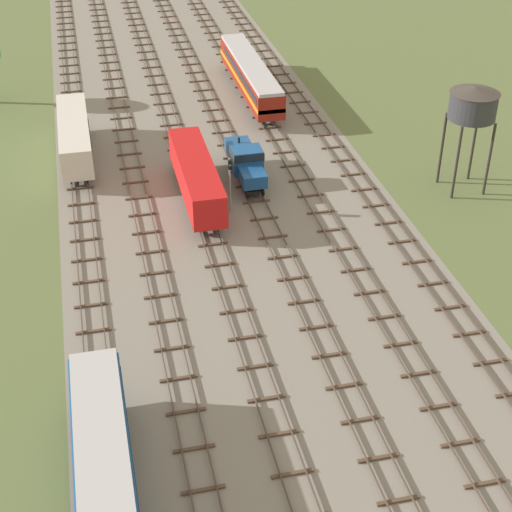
% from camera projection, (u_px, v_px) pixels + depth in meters
% --- Properties ---
extents(ground_plane, '(480.00, 480.00, 0.00)m').
position_uv_depth(ground_plane, '(215.00, 172.00, 72.83)').
color(ground_plane, '#5B6B3D').
extents(ballast_bed, '(28.72, 176.00, 0.01)m').
position_uv_depth(ballast_bed, '(215.00, 172.00, 72.83)').
color(ballast_bed, gray).
rests_on(ballast_bed, ground).
extents(track_far_left, '(2.40, 126.00, 0.29)m').
position_uv_depth(track_far_left, '(80.00, 180.00, 71.23)').
color(track_far_left, '#47382D').
rests_on(track_far_left, ground).
extents(track_left, '(2.40, 126.00, 0.29)m').
position_uv_depth(track_left, '(134.00, 174.00, 72.17)').
color(track_left, '#47382D').
rests_on(track_left, ground).
extents(track_centre_left, '(2.40, 126.00, 0.29)m').
position_uv_depth(track_centre_left, '(187.00, 169.00, 73.10)').
color(track_centre_left, '#47382D').
rests_on(track_centre_left, ground).
extents(track_centre, '(2.40, 126.00, 0.29)m').
position_uv_depth(track_centre, '(238.00, 164.00, 74.04)').
color(track_centre, '#47382D').
rests_on(track_centre, ground).
extents(track_centre_right, '(2.40, 126.00, 0.29)m').
position_uv_depth(track_centre_right, '(289.00, 158.00, 74.97)').
color(track_centre_right, '#47382D').
rests_on(track_centre_right, ground).
extents(track_right, '(2.40, 126.00, 0.29)m').
position_uv_depth(track_right, '(338.00, 153.00, 75.91)').
color(track_right, '#47382D').
rests_on(track_right, ground).
extents(freight_boxcar_centre_left_near, '(2.87, 14.00, 3.60)m').
position_uv_depth(freight_boxcar_centre_left_near, '(196.00, 176.00, 66.91)').
color(freight_boxcar_centre_left_near, red).
rests_on(freight_boxcar_centre_left_near, ground).
extents(shunter_loco_centre_mid, '(2.74, 8.46, 3.10)m').
position_uv_depth(shunter_loco_centre_mid, '(246.00, 161.00, 70.33)').
color(shunter_loco_centre_mid, '#194C8C').
rests_on(shunter_loco_centre_mid, ground).
extents(freight_boxcar_far_left_midfar, '(2.87, 14.00, 3.60)m').
position_uv_depth(freight_boxcar_far_left_midfar, '(74.00, 135.00, 73.92)').
color(freight_boxcar_far_left_midfar, beige).
rests_on(freight_boxcar_far_left_midfar, ground).
extents(diesel_railcar_centre_right_far, '(2.96, 20.50, 3.80)m').
position_uv_depth(diesel_railcar_centre_right_far, '(250.00, 74.00, 87.21)').
color(diesel_railcar_centre_right_far, maroon).
rests_on(diesel_railcar_centre_right_far, ground).
extents(water_tower, '(4.25, 4.25, 9.51)m').
position_uv_depth(water_tower, '(473.00, 104.00, 65.86)').
color(water_tower, '#2D2826').
rests_on(water_tower, ground).
extents(signal_post_nearest, '(0.28, 0.47, 4.93)m').
position_uv_depth(signal_post_nearest, '(230.00, 178.00, 65.06)').
color(signal_post_nearest, gray).
rests_on(signal_post_nearest, ground).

